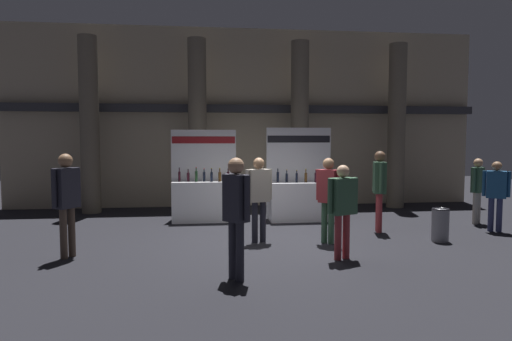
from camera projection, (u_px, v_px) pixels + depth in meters
The scene contains 13 objects.
ground_plane at pixel (269, 242), 8.93m from camera, with size 29.32×29.32×0.00m, color black.
hall_colonnade at pixel (247, 120), 13.55m from camera, with size 14.66×1.35×5.51m.
exhibitor_booth_0 at pixel (204, 197), 11.17m from camera, with size 1.68×0.66×2.34m.
exhibitor_booth_1 at pixel (301, 197), 11.27m from camera, with size 1.71×0.66×2.40m.
trash_bin at pixel (440, 225), 8.95m from camera, with size 0.34×0.34×0.68m.
visitor_0 at pixel (328, 193), 8.73m from camera, with size 0.42×0.40×1.72m.
visitor_1 at pixel (236, 207), 6.43m from camera, with size 0.41×0.43×1.82m.
visitor_2 at pixel (259, 192), 8.83m from camera, with size 0.56×0.31×1.72m.
visitor_3 at pixel (379, 183), 9.81m from camera, with size 0.35×0.55×1.83m.
visitor_4 at pixel (477, 186), 10.78m from camera, with size 0.43×0.35×1.62m.
visitor_5 at pixel (496, 190), 9.86m from camera, with size 0.49×0.43×1.59m.
visitor_6 at pixel (343, 202), 7.56m from camera, with size 0.58×0.42×1.65m.
visitor_7 at pixel (66, 195), 7.66m from camera, with size 0.44×0.50×1.84m.
Camera 1 is at (-1.27, -8.72, 2.09)m, focal length 30.66 mm.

